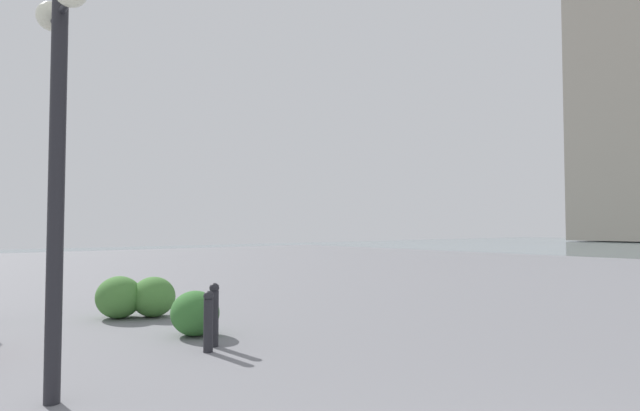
% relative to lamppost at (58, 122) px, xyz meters
% --- Properties ---
extents(lamppost, '(0.98, 0.28, 3.75)m').
position_rel_lamppost_xyz_m(lamppost, '(0.00, 0.00, 0.00)').
color(lamppost, '#232328').
rests_on(lamppost, ground).
extents(bollard_near, '(0.13, 0.13, 0.77)m').
position_rel_lamppost_xyz_m(bollard_near, '(0.82, -1.95, -2.12)').
color(bollard_near, '#232328').
rests_on(bollard_near, ground).
extents(bollard_mid, '(0.13, 0.13, 0.83)m').
position_rel_lamppost_xyz_m(bollard_mid, '(1.05, -2.15, -2.09)').
color(bollard_mid, '#232328').
rests_on(bollard_mid, ground).
extents(shrub_low, '(0.82, 0.74, 0.70)m').
position_rel_lamppost_xyz_m(shrub_low, '(3.74, -2.40, -2.17)').
color(shrub_low, '#477F38').
rests_on(shrub_low, ground).
extents(shrub_round, '(0.85, 0.76, 0.72)m').
position_rel_lamppost_xyz_m(shrub_round, '(3.99, -1.89, -2.16)').
color(shrub_round, '#477F38').
rests_on(shrub_round, ground).
extents(shrub_wide, '(0.76, 0.68, 0.65)m').
position_rel_lamppost_xyz_m(shrub_wide, '(1.83, -2.26, -2.20)').
color(shrub_wide, '#387533').
rests_on(shrub_wide, ground).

